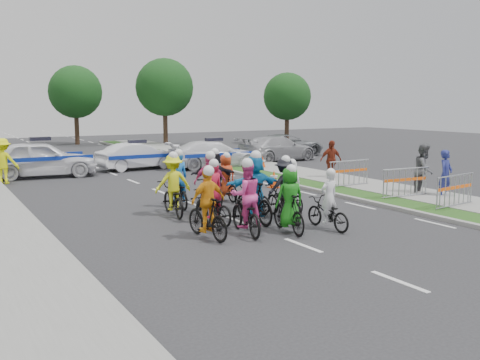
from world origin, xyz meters
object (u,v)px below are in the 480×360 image
rider_5 (254,193)px  rider_10 (173,191)px  barrier_1 (405,184)px  tree_1 (165,87)px  tree_2 (287,97)px  rider_0 (328,209)px  rider_2 (246,206)px  marshal_hiviz (3,161)px  rider_4 (284,194)px  rider_7 (290,191)px  civilian_sedan (277,149)px  spectator_0 (446,174)px  rider_11 (214,181)px  cone_1 (263,163)px  spectator_2 (331,160)px  tree_4 (75,92)px  barrier_0 (455,192)px  rider_1 (289,206)px  rider_9 (210,191)px  rider_13 (226,182)px  police_car_2 (214,154)px  police_car_0 (41,159)px  rider_6 (213,202)px  police_car_1 (138,156)px  cone_0 (274,179)px  barrier_2 (349,175)px  civilian_suv (286,145)px  rider_12 (178,188)px  rider_8 (252,191)px  rider_3 (208,211)px

rider_5 → rider_10: bearing=-51.2°
rider_5 → barrier_1: size_ratio=1.03×
tree_1 → tree_2: size_ratio=1.18×
rider_10 → barrier_1: bearing=175.1°
rider_0 → rider_2: rider_2 is taller
rider_2 → marshal_hiviz: 13.18m
rider_4 → rider_7: rider_4 is taller
rider_4 → civilian_sedan: rider_4 is taller
spectator_0 → barrier_1: spectator_0 is taller
rider_11 → cone_1: size_ratio=2.71×
spectator_2 → tree_4: tree_4 is taller
barrier_0 → tree_4: size_ratio=0.32×
rider_0 → spectator_2: spectator_2 is taller
rider_2 → tree_4: 32.71m
rider_1 → tree_1: (8.54, 28.78, 3.83)m
rider_4 → marshal_hiviz: size_ratio=0.98×
rider_9 → rider_13: (1.57, 1.84, -0.09)m
police_car_2 → spectator_0: spectator_0 is taller
police_car_0 → tree_1: 19.29m
rider_7 → civilian_sedan: size_ratio=0.33×
rider_4 → rider_9: rider_9 is taller
police_car_2 → tree_4: bearing=14.8°
rider_0 → cone_1: 12.85m
rider_6 → rider_7: 2.81m
police_car_1 → police_car_2: bearing=-119.1°
rider_9 → rider_11: 1.57m
rider_1 → tree_2: tree_2 is taller
rider_5 → cone_0: 6.36m
rider_6 → spectator_0: bearing=170.7°
spectator_2 → barrier_2: bearing=-101.6°
barrier_2 → rider_4: bearing=-149.4°
rider_2 → cone_0: (4.87, 5.90, -0.39)m
rider_0 → tree_1: bearing=-105.4°
rider_11 → cone_0: rider_11 is taller
cone_0 → rider_4: bearing=-121.2°
rider_0 → police_car_2: size_ratio=0.34×
rider_11 → civilian_suv: rider_11 is taller
rider_12 → barrier_1: (7.33, -2.80, -0.07)m
rider_11 → barrier_0: size_ratio=0.95×
civilian_suv → barrier_1: size_ratio=2.47×
rider_8 → rider_9: bearing=-17.9°
rider_5 → rider_8: size_ratio=1.16×
barrier_0 → civilian_sedan: bearing=77.6°
rider_12 → barrier_2: bearing=-172.2°
rider_5 → tree_4: (2.71, 31.35, 3.33)m
police_car_2 → rider_11: bearing=160.4°
rider_0 → rider_8: 3.04m
civilian_sedan → police_car_1: bearing=79.5°
rider_4 → rider_5: (-1.06, -0.07, 0.13)m
rider_3 → rider_12: 4.21m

